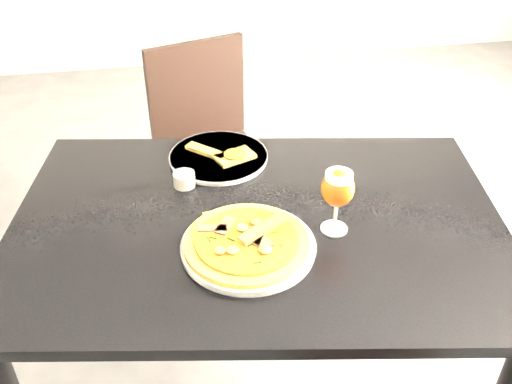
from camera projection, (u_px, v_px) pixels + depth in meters
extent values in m
cube|color=black|center=(257.00, 224.00, 1.40)|extent=(1.32, 0.99, 0.03)
cylinder|color=black|center=(94.00, 251.00, 1.89)|extent=(0.05, 0.05, 0.72)
cylinder|color=black|center=(418.00, 249.00, 1.90)|extent=(0.05, 0.05, 0.72)
cube|color=black|center=(219.00, 169.00, 2.17)|extent=(0.51, 0.51, 0.04)
cylinder|color=black|center=(200.00, 252.00, 2.12)|extent=(0.03, 0.03, 0.41)
cylinder|color=black|center=(277.00, 226.00, 2.25)|extent=(0.03, 0.03, 0.41)
cylinder|color=black|center=(169.00, 206.00, 2.36)|extent=(0.03, 0.03, 0.41)
cylinder|color=black|center=(239.00, 185.00, 2.48)|extent=(0.03, 0.03, 0.41)
cube|color=black|center=(197.00, 93.00, 2.17)|extent=(0.37, 0.14, 0.40)
cylinder|color=silver|center=(248.00, 247.00, 1.30)|extent=(0.32, 0.32, 0.02)
cylinder|color=olive|center=(247.00, 243.00, 1.29)|extent=(0.29, 0.29, 0.01)
cylinder|color=#A84C0E|center=(247.00, 240.00, 1.28)|extent=(0.23, 0.23, 0.01)
cube|color=#4E3522|center=(260.00, 236.00, 1.28)|extent=(0.06, 0.03, 0.00)
cube|color=#4E3522|center=(243.00, 224.00, 1.32)|extent=(0.03, 0.06, 0.00)
cube|color=#4E3522|center=(215.00, 241.00, 1.27)|extent=(0.06, 0.03, 0.00)
cube|color=#4E3522|center=(249.00, 247.00, 1.25)|extent=(0.03, 0.06, 0.00)
ellipsoid|color=gold|center=(254.00, 233.00, 1.29)|extent=(0.03, 0.03, 0.01)
ellipsoid|color=gold|center=(242.00, 218.00, 1.33)|extent=(0.03, 0.03, 0.01)
ellipsoid|color=gold|center=(238.00, 235.00, 1.28)|extent=(0.03, 0.03, 0.01)
ellipsoid|color=gold|center=(221.00, 250.00, 1.24)|extent=(0.03, 0.03, 0.01)
ellipsoid|color=gold|center=(248.00, 243.00, 1.26)|extent=(0.03, 0.03, 0.01)
ellipsoid|color=gold|center=(277.00, 244.00, 1.25)|extent=(0.03, 0.03, 0.01)
cube|color=#18400B|center=(248.00, 234.00, 1.29)|extent=(0.01, 0.02, 0.00)
cube|color=#18400B|center=(241.00, 226.00, 1.31)|extent=(0.01, 0.02, 0.00)
cube|color=#18400B|center=(224.00, 223.00, 1.32)|extent=(0.01, 0.02, 0.00)
cube|color=#18400B|center=(234.00, 235.00, 1.29)|extent=(0.02, 0.01, 0.00)
cube|color=#18400B|center=(220.00, 241.00, 1.27)|extent=(0.02, 0.00, 0.00)
cube|color=#18400B|center=(241.00, 241.00, 1.27)|extent=(0.02, 0.01, 0.00)
cube|color=#18400B|center=(238.00, 250.00, 1.24)|extent=(0.01, 0.02, 0.00)
cube|color=#18400B|center=(248.00, 261.00, 1.21)|extent=(0.01, 0.02, 0.00)
cube|color=#18400B|center=(254.00, 246.00, 1.26)|extent=(0.01, 0.02, 0.00)
cube|color=#18400B|center=(270.00, 248.00, 1.25)|extent=(0.02, 0.01, 0.00)
cube|color=#18400B|center=(253.00, 238.00, 1.28)|extent=(0.02, 0.01, 0.00)
cube|color=#18400B|center=(265.00, 233.00, 1.29)|extent=(0.02, 0.01, 0.00)
cube|color=#18400B|center=(268.00, 222.00, 1.33)|extent=(0.02, 0.01, 0.00)
cube|color=olive|center=(259.00, 226.00, 1.30)|extent=(0.13, 0.10, 0.01)
cylinder|color=silver|center=(219.00, 157.00, 1.62)|extent=(0.35, 0.35, 0.01)
cube|color=olive|center=(206.00, 151.00, 1.62)|extent=(0.12, 0.11, 0.01)
cube|color=olive|center=(235.00, 157.00, 1.60)|extent=(0.12, 0.10, 0.01)
cylinder|color=#A84C0E|center=(235.00, 154.00, 1.59)|extent=(0.06, 0.06, 0.00)
cube|color=olive|center=(223.00, 213.00, 1.41)|extent=(0.10, 0.04, 0.01)
cylinder|color=#B7B5A5|center=(184.00, 179.00, 1.50)|extent=(0.06, 0.06, 0.04)
cylinder|color=gold|center=(184.00, 175.00, 1.50)|extent=(0.05, 0.05, 0.01)
cylinder|color=#B2B8BC|center=(334.00, 229.00, 1.36)|extent=(0.07, 0.07, 0.00)
cylinder|color=#B2B8BC|center=(335.00, 216.00, 1.34)|extent=(0.01, 0.01, 0.07)
ellipsoid|color=#923C0E|center=(338.00, 188.00, 1.29)|extent=(0.08, 0.08, 0.09)
cylinder|color=white|center=(339.00, 176.00, 1.27)|extent=(0.06, 0.06, 0.01)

